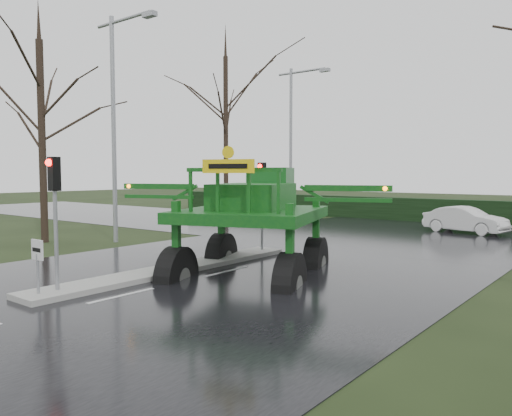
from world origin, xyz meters
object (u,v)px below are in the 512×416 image
Objects in this scene: traffic_signal_mid at (262,187)px; street_light_left_far at (295,130)px; traffic_signal_near at (55,194)px; keep_left_sign at (37,258)px; crop_sprayer at (180,201)px; street_light_left_near at (117,108)px; white_sedan at (465,233)px.

traffic_signal_mid is 0.35× the size of street_light_left_far.
traffic_signal_near is at bearing -90.00° from traffic_signal_mid.
traffic_signal_mid reaches higher than keep_left_sign.
crop_sprayer is (7.62, -17.46, -3.71)m from street_light_left_far.
traffic_signal_near is 0.43× the size of crop_sprayer.
keep_left_sign is 0.14× the size of street_light_left_near.
street_light_left_far is at bearing 97.42° from white_sedan.
street_light_left_near is (-6.89, 7.50, 4.93)m from keep_left_sign.
keep_left_sign is 0.38× the size of traffic_signal_near.
keep_left_sign is at bearing -72.22° from street_light_left_far.
street_light_left_near is 18.36m from white_sedan.
traffic_signal_near is 0.35× the size of street_light_left_near.
traffic_signal_mid is (0.00, 8.99, 1.53)m from keep_left_sign.
street_light_left_far is 19.41m from crop_sprayer.
street_light_left_near and street_light_left_far have the same top height.
keep_left_sign is at bearing -47.41° from street_light_left_near.
traffic_signal_mid reaches higher than white_sedan.
traffic_signal_near is 8.50m from traffic_signal_mid.
keep_left_sign is 4.28m from crop_sprayer.
crop_sprayer is at bearing -66.42° from street_light_left_far.
white_sedan is (4.25, 11.81, -2.59)m from traffic_signal_mid.
street_light_left_near is at bearing -167.79° from traffic_signal_mid.
keep_left_sign is 23.11m from street_light_left_far.
keep_left_sign is 1.61m from traffic_signal_near.
street_light_left_near is 14.00m from street_light_left_far.
white_sedan is (11.15, -0.70, -5.99)m from street_light_left_far.
street_light_left_far is at bearing 93.95° from crop_sprayer.
traffic_signal_near is at bearing -71.83° from street_light_left_far.
street_light_left_far reaches higher than keep_left_sign.
street_light_left_far is 2.42× the size of white_sedan.
white_sedan is (4.25, 20.80, -1.06)m from keep_left_sign.
street_light_left_near reaches higher than keep_left_sign.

